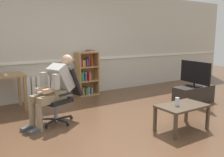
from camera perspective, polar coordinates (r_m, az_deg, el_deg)
The scene contains 11 objects.
ground_plane at distance 4.21m, azimuth 4.70°, elevation -11.35°, with size 18.00×18.00×0.00m, color brown.
back_wall at distance 6.23m, azimuth -10.36°, elevation 8.19°, with size 12.00×0.13×2.70m.
computer_mouse at distance 5.24m, azimuth -23.85°, elevation 0.83°, with size 0.06×0.10×0.03m, color white.
bookshelf at distance 6.28m, azimuth -6.07°, elevation 0.98°, with size 0.56×0.30×1.17m.
radiator at distance 6.02m, azimuth -15.38°, elevation -2.15°, with size 0.89×0.08×0.59m.
office_chair at distance 4.46m, azimuth -11.79°, elevation -3.24°, with size 0.82×0.68×0.97m.
person_seated at distance 4.33m, azimuth -13.54°, elevation -2.07°, with size 1.03×0.63×1.20m.
tv_stand at distance 5.86m, azimuth 18.70°, elevation -3.63°, with size 1.02×0.39×0.40m.
tv_screen at distance 5.77m, azimuth 18.98°, elevation 1.18°, with size 0.24×0.86×0.57m.
coffee_table at distance 4.12m, azimuth 16.19°, elevation -6.75°, with size 0.82×0.50×0.43m.
drinking_glass at distance 4.03m, azimuth 15.12°, elevation -5.28°, with size 0.06×0.06×0.13m, color silver.
Camera 1 is at (-2.42, -3.09, 1.53)m, focal length 38.76 mm.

